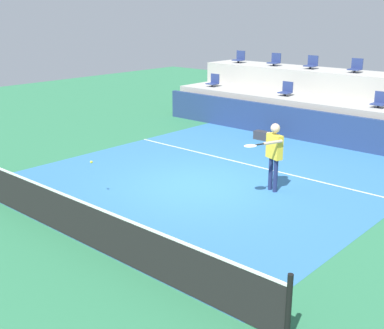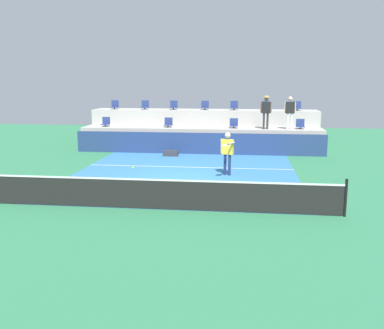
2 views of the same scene
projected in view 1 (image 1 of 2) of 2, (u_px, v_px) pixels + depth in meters
The scene contains 17 objects.
ground_plane at pixel (195, 185), 13.00m from camera, with size 40.00×40.00×0.00m, color #2D754C.
court_inner_paint at pixel (219, 176), 13.71m from camera, with size 9.00×10.00×0.01m, color teal.
court_service_line at pixel (249, 165), 14.71m from camera, with size 9.00×0.06×0.00m, color white.
tennis_net at pixel (63, 212), 10.00m from camera, with size 10.48×0.08×1.07m.
sponsor_backboard at pixel (311, 126), 17.11m from camera, with size 13.00×0.16×1.10m, color navy.
seating_tier_lower at pixel (329, 118), 18.01m from camera, with size 13.00×1.80×1.25m, color #ADAAA3.
seating_tier_upper at pixel (352, 100), 19.17m from camera, with size 13.00×1.80×2.10m, color #ADAAA3.
stadium_chair_lower_far_left at pixel (214, 81), 21.12m from camera, with size 0.44×0.40×0.52m.
stadium_chair_lower_left at pixel (286, 90), 18.86m from camera, with size 0.44×0.40×0.52m.
stadium_chair_lower_right at pixel (380, 101), 16.58m from camera, with size 0.44×0.40×0.52m.
stadium_chair_upper_far_left at pixel (239, 58), 22.15m from camera, with size 0.44×0.40×0.52m.
stadium_chair_upper_left at pixel (275, 61), 20.98m from camera, with size 0.44×0.40×0.52m.
stadium_chair_upper_mid_left at pixel (312, 63), 19.89m from camera, with size 0.44×0.40×0.52m.
stadium_chair_upper_center at pixel (356, 67), 18.72m from camera, with size 0.44×0.40×0.52m.
tennis_player at pixel (273, 150), 12.28m from camera, with size 0.58×1.31×1.73m.
tennis_ball at pixel (91, 162), 11.93m from camera, with size 0.07×0.07×0.07m.
equipment_bag at pixel (264, 136), 17.45m from camera, with size 0.76×0.28×0.30m, color #333338.
Camera 1 is at (8.11, -9.19, 4.37)m, focal length 46.88 mm.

